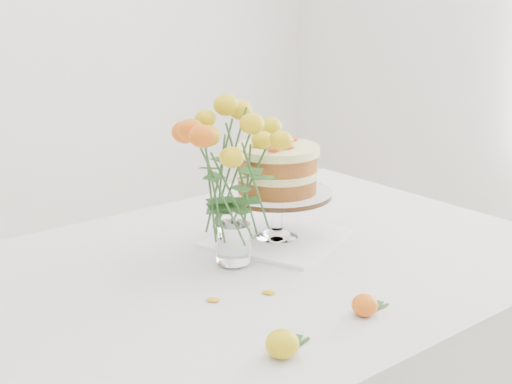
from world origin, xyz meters
The scene contains 8 objects.
table centered at (0.00, 0.00, 0.67)m, with size 1.43×0.93×0.76m.
napkin centered at (0.18, 0.07, 0.76)m, with size 0.27×0.27×0.01m, color white.
cake_stand centered at (0.18, 0.07, 0.91)m, with size 0.24×0.24×0.22m.
rose_vase centered at (0.02, 0.02, 0.97)m, with size 0.24×0.24×0.36m.
loose_rose_near centered at (-0.15, -0.33, 0.78)m, with size 0.10×0.05×0.05m.
loose_rose_far centered at (0.05, -0.32, 0.78)m, with size 0.08×0.05×0.04m.
stray_petal_a centered at (-0.12, -0.10, 0.76)m, with size 0.03×0.02×0.00m, color #EAAF0E.
stray_petal_b centered at (-0.02, -0.14, 0.76)m, with size 0.03×0.02×0.00m, color #EAAF0E.
Camera 1 is at (-0.82, -1.08, 1.33)m, focal length 50.00 mm.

